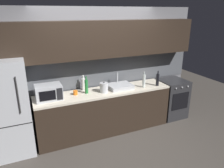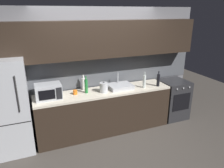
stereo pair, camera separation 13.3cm
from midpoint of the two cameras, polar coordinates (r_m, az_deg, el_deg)
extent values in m
plane|color=#3D3833|center=(3.95, 2.24, -18.60)|extent=(10.00, 10.00, 0.00)
cube|color=slate|center=(4.48, -4.85, 3.98)|extent=(4.48, 0.10, 2.50)
cube|color=#4C4F54|center=(4.44, -4.60, 3.19)|extent=(4.48, 0.01, 0.60)
cube|color=black|center=(4.15, -4.08, 11.95)|extent=(4.13, 0.34, 0.70)
cube|color=black|center=(4.42, -2.83, -7.59)|extent=(2.74, 0.60, 0.86)
cube|color=beige|center=(4.24, -2.93, -2.14)|extent=(2.74, 0.60, 0.04)
cube|color=#ADAFB5|center=(4.03, -27.02, -5.92)|extent=(0.68, 0.66, 1.70)
cube|color=black|center=(3.80, -26.80, -10.24)|extent=(0.67, 0.00, 0.01)
cylinder|color=#333333|center=(3.57, -25.04, -2.79)|extent=(0.02, 0.02, 0.60)
cube|color=#232326|center=(5.21, 15.05, -3.74)|extent=(0.60, 0.60, 0.90)
cube|color=black|center=(4.98, 17.25, -4.46)|extent=(0.45, 0.01, 0.40)
cylinder|color=#B2B2B7|center=(4.75, 16.19, -1.14)|extent=(0.03, 0.02, 0.03)
cylinder|color=#B2B2B7|center=(4.86, 17.69, -0.86)|extent=(0.03, 0.02, 0.03)
cylinder|color=#B2B2B7|center=(4.96, 19.13, -0.60)|extent=(0.03, 0.02, 0.03)
cube|color=#A8AAAF|center=(3.98, -17.67, -2.11)|extent=(0.46, 0.34, 0.27)
cube|color=black|center=(3.81, -17.96, -3.06)|extent=(0.28, 0.01, 0.18)
cube|color=black|center=(3.83, -14.90, -2.64)|extent=(0.10, 0.01, 0.22)
cube|color=#ADAFB5|center=(4.37, 1.33, -0.59)|extent=(0.48, 0.38, 0.08)
cylinder|color=silver|center=(4.44, 0.62, 1.76)|extent=(0.02, 0.02, 0.22)
cylinder|color=#B7BABF|center=(4.14, -3.11, -0.96)|extent=(0.16, 0.16, 0.19)
sphere|color=black|center=(4.10, -3.14, 0.46)|extent=(0.02, 0.02, 0.02)
cone|color=#B7BABF|center=(4.16, -1.82, -0.27)|extent=(0.03, 0.03, 0.05)
cylinder|color=silver|center=(4.42, 7.77, 0.76)|extent=(0.06, 0.06, 0.27)
cylinder|color=silver|center=(4.37, 7.87, 2.87)|extent=(0.02, 0.02, 0.07)
cylinder|color=silver|center=(4.28, -8.61, -0.08)|extent=(0.07, 0.07, 0.24)
cylinder|color=silver|center=(4.24, -8.71, 1.92)|extent=(0.03, 0.03, 0.07)
cylinder|color=#1E6B2D|center=(4.11, -7.86, -0.71)|extent=(0.07, 0.07, 0.27)
cylinder|color=#1E6B2D|center=(4.05, -7.97, 1.54)|extent=(0.03, 0.03, 0.07)
cylinder|color=black|center=(4.58, 11.39, 1.09)|extent=(0.06, 0.06, 0.26)
cylinder|color=black|center=(4.53, 11.52, 3.05)|extent=(0.02, 0.02, 0.07)
cylinder|color=orange|center=(4.09, -10.77, -2.32)|extent=(0.08, 0.08, 0.09)
camera|label=1|loc=(0.07, -90.90, -0.31)|focal=33.85mm
camera|label=2|loc=(0.07, 89.10, 0.31)|focal=33.85mm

